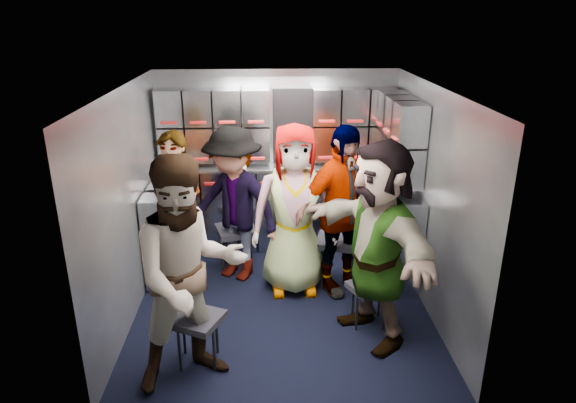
{
  "coord_description": "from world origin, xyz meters",
  "views": [
    {
      "loc": [
        -0.13,
        -4.43,
        2.75
      ],
      "look_at": [
        0.08,
        0.35,
        0.93
      ],
      "focal_mm": 32.0,
      "sensor_mm": 36.0,
      "label": 1
    }
  ],
  "objects_px": {
    "attendant_standing": "(176,211)",
    "attendant_arc_d": "(341,211)",
    "attendant_arc_c": "(294,211)",
    "jump_seat_center": "(293,246)",
    "jump_seat_near_left": "(197,322)",
    "jump_seat_mid_left": "(236,232)",
    "attendant_arc_a": "(190,275)",
    "attendant_arc_b": "(234,205)",
    "attendant_arc_e": "(377,244)",
    "jump_seat_near_right": "(369,289)",
    "jump_seat_mid_right": "(337,243)"
  },
  "relations": [
    {
      "from": "attendant_standing",
      "to": "attendant_arc_d",
      "type": "relative_size",
      "value": 0.95
    },
    {
      "from": "attendant_standing",
      "to": "attendant_arc_d",
      "type": "xyz_separation_m",
      "value": [
        1.64,
        -0.19,
        0.05
      ]
    },
    {
      "from": "jump_seat_near_left",
      "to": "attendant_standing",
      "type": "xyz_separation_m",
      "value": [
        -0.34,
        1.32,
        0.43
      ]
    },
    {
      "from": "jump_seat_center",
      "to": "attendant_arc_c",
      "type": "xyz_separation_m",
      "value": [
        0.0,
        -0.18,
        0.47
      ]
    },
    {
      "from": "attendant_standing",
      "to": "attendant_arc_d",
      "type": "height_order",
      "value": "attendant_arc_d"
    },
    {
      "from": "attendant_arc_e",
      "to": "attendant_arc_a",
      "type": "bearing_deg",
      "value": -96.51
    },
    {
      "from": "jump_seat_near_left",
      "to": "attendant_arc_d",
      "type": "distance_m",
      "value": 1.79
    },
    {
      "from": "attendant_arc_a",
      "to": "attendant_arc_c",
      "type": "xyz_separation_m",
      "value": [
        0.84,
        1.34,
        -0.04
      ]
    },
    {
      "from": "jump_seat_near_left",
      "to": "attendant_arc_d",
      "type": "relative_size",
      "value": 0.28
    },
    {
      "from": "attendant_arc_b",
      "to": "attendant_arc_e",
      "type": "distance_m",
      "value": 1.7
    },
    {
      "from": "jump_seat_mid_left",
      "to": "jump_seat_center",
      "type": "bearing_deg",
      "value": -25.67
    },
    {
      "from": "attendant_arc_c",
      "to": "attendant_arc_d",
      "type": "xyz_separation_m",
      "value": [
        0.46,
        -0.03,
        -0.0
      ]
    },
    {
      "from": "attendant_arc_b",
      "to": "jump_seat_mid_left",
      "type": "bearing_deg",
      "value": 120.3
    },
    {
      "from": "attendant_arc_a",
      "to": "attendant_arc_d",
      "type": "height_order",
      "value": "attendant_arc_a"
    },
    {
      "from": "jump_seat_center",
      "to": "attendant_arc_a",
      "type": "distance_m",
      "value": 1.82
    },
    {
      "from": "jump_seat_center",
      "to": "attendant_arc_e",
      "type": "relative_size",
      "value": 0.27
    },
    {
      "from": "jump_seat_mid_left",
      "to": "attendant_arc_a",
      "type": "height_order",
      "value": "attendant_arc_a"
    },
    {
      "from": "attendant_standing",
      "to": "attendant_arc_b",
      "type": "height_order",
      "value": "attendant_arc_b"
    },
    {
      "from": "jump_seat_near_right",
      "to": "attendant_arc_b",
      "type": "relative_size",
      "value": 0.27
    },
    {
      "from": "attendant_standing",
      "to": "attendant_arc_e",
      "type": "height_order",
      "value": "attendant_arc_e"
    },
    {
      "from": "jump_seat_mid_right",
      "to": "jump_seat_center",
      "type": "bearing_deg",
      "value": 175.84
    },
    {
      "from": "jump_seat_center",
      "to": "jump_seat_near_right",
      "type": "height_order",
      "value": "jump_seat_center"
    },
    {
      "from": "jump_seat_near_right",
      "to": "jump_seat_mid_right",
      "type": "bearing_deg",
      "value": 103.21
    },
    {
      "from": "attendant_standing",
      "to": "attendant_arc_c",
      "type": "bearing_deg",
      "value": 17.39
    },
    {
      "from": "attendant_arc_c",
      "to": "jump_seat_mid_left",
      "type": "bearing_deg",
      "value": 140.75
    },
    {
      "from": "jump_seat_near_left",
      "to": "jump_seat_center",
      "type": "relative_size",
      "value": 1.0
    },
    {
      "from": "jump_seat_near_right",
      "to": "jump_seat_mid_left",
      "type": "bearing_deg",
      "value": 137.87
    },
    {
      "from": "jump_seat_mid_right",
      "to": "attendant_arc_e",
      "type": "bearing_deg",
      "value": -79.12
    },
    {
      "from": "jump_seat_near_left",
      "to": "jump_seat_mid_left",
      "type": "height_order",
      "value": "jump_seat_mid_left"
    },
    {
      "from": "jump_seat_near_left",
      "to": "jump_seat_near_right",
      "type": "xyz_separation_m",
      "value": [
        1.49,
        0.5,
        -0.03
      ]
    },
    {
      "from": "jump_seat_mid_left",
      "to": "jump_seat_mid_right",
      "type": "bearing_deg",
      "value": -16.98
    },
    {
      "from": "attendant_standing",
      "to": "attendant_arc_e",
      "type": "relative_size",
      "value": 0.91
    },
    {
      "from": "jump_seat_mid_left",
      "to": "attendant_arc_b",
      "type": "distance_m",
      "value": 0.43
    },
    {
      "from": "jump_seat_center",
      "to": "attendant_standing",
      "type": "distance_m",
      "value": 1.26
    },
    {
      "from": "jump_seat_mid_right",
      "to": "attendant_arc_b",
      "type": "bearing_deg",
      "value": 172.22
    },
    {
      "from": "jump_seat_near_left",
      "to": "jump_seat_mid_right",
      "type": "height_order",
      "value": "jump_seat_mid_right"
    },
    {
      "from": "jump_seat_near_right",
      "to": "attendant_arc_a",
      "type": "height_order",
      "value": "attendant_arc_a"
    },
    {
      "from": "attendant_arc_c",
      "to": "jump_seat_mid_right",
      "type": "bearing_deg",
      "value": 16.29
    },
    {
      "from": "jump_seat_mid_right",
      "to": "attendant_arc_d",
      "type": "bearing_deg",
      "value": -90.0
    },
    {
      "from": "jump_seat_near_left",
      "to": "attendant_arc_d",
      "type": "xyz_separation_m",
      "value": [
        1.3,
        1.13,
        0.48
      ]
    },
    {
      "from": "jump_seat_center",
      "to": "attendant_arc_d",
      "type": "relative_size",
      "value": 0.28
    },
    {
      "from": "jump_seat_near_right",
      "to": "attendant_arc_c",
      "type": "bearing_deg",
      "value": 134.3
    },
    {
      "from": "attendant_arc_d",
      "to": "attendant_arc_b",
      "type": "bearing_deg",
      "value": 136.43
    },
    {
      "from": "jump_seat_near_right",
      "to": "attendant_arc_a",
      "type": "relative_size",
      "value": 0.24
    },
    {
      "from": "jump_seat_near_right",
      "to": "attendant_arc_b",
      "type": "xyz_separation_m",
      "value": [
        -1.26,
        0.96,
        0.47
      ]
    },
    {
      "from": "jump_seat_near_left",
      "to": "jump_seat_mid_right",
      "type": "bearing_deg",
      "value": 45.19
    },
    {
      "from": "jump_seat_center",
      "to": "attendant_arc_b",
      "type": "height_order",
      "value": "attendant_arc_b"
    },
    {
      "from": "attendant_arc_c",
      "to": "attendant_arc_d",
      "type": "relative_size",
      "value": 1.0
    },
    {
      "from": "attendant_standing",
      "to": "attendant_arc_a",
      "type": "bearing_deg",
      "value": -52.11
    },
    {
      "from": "jump_seat_mid_left",
      "to": "attendant_arc_a",
      "type": "bearing_deg",
      "value": -97.33
    }
  ]
}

